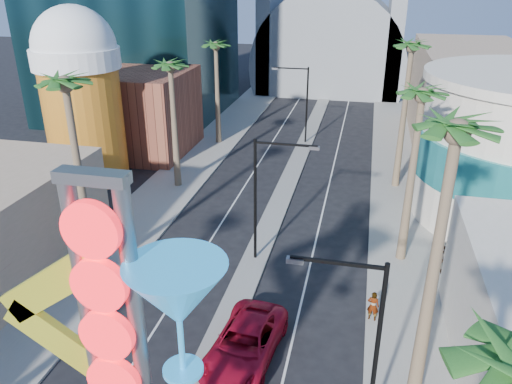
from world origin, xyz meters
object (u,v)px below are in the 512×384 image
at_px(pedestrian_a, 373,306).
at_px(red_pickup, 245,343).
at_px(neon_sign, 144,355).
at_px(pedestrian_b, 440,258).

bearing_deg(pedestrian_a, red_pickup, 46.28).
xyz_separation_m(neon_sign, pedestrian_b, (10.35, 17.98, -6.27)).
height_order(neon_sign, red_pickup, neon_sign).
relative_size(neon_sign, pedestrian_a, 7.45).
height_order(red_pickup, pedestrian_a, pedestrian_a).
bearing_deg(pedestrian_a, neon_sign, 73.67).
distance_m(neon_sign, red_pickup, 10.55).
relative_size(red_pickup, pedestrian_b, 3.44).
xyz_separation_m(pedestrian_a, pedestrian_b, (3.86, 5.63, 0.04)).
bearing_deg(red_pickup, pedestrian_a, 40.51).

